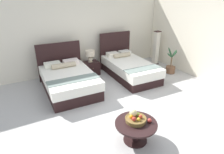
% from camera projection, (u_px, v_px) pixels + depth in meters
% --- Properties ---
extents(ground_plane, '(9.81, 9.29, 0.02)m').
position_uv_depth(ground_plane, '(125.00, 104.00, 5.23)').
color(ground_plane, '#B0AEAB').
extents(wall_back, '(9.81, 0.12, 2.62)m').
position_uv_depth(wall_back, '(83.00, 34.00, 6.97)').
color(wall_back, silver).
rests_on(wall_back, ground).
extents(wall_side_right, '(0.12, 4.89, 2.62)m').
position_uv_depth(wall_side_right, '(201.00, 38.00, 6.38)').
color(wall_side_right, '#EDE2C9').
rests_on(wall_side_right, ground).
extents(bed_near_window, '(1.45, 2.12, 1.22)m').
position_uv_depth(bed_near_window, '(68.00, 80.00, 5.81)').
color(bed_near_window, black).
rests_on(bed_near_window, ground).
extents(bed_near_corner, '(1.27, 2.26, 1.34)m').
position_uv_depth(bed_near_corner, '(129.00, 68.00, 6.75)').
color(bed_near_corner, black).
rests_on(bed_near_corner, ground).
extents(nightstand, '(0.55, 0.44, 0.46)m').
position_uv_depth(nightstand, '(91.00, 68.00, 6.93)').
color(nightstand, black).
rests_on(nightstand, ground).
extents(table_lamp, '(0.31, 0.31, 0.41)m').
position_uv_depth(table_lamp, '(90.00, 54.00, 6.74)').
color(table_lamp, beige).
rests_on(table_lamp, nightstand).
extents(coffee_table, '(0.82, 0.82, 0.42)m').
position_uv_depth(coffee_table, '(136.00, 128.00, 3.82)').
color(coffee_table, black).
rests_on(coffee_table, ground).
extents(fruit_bowl, '(0.41, 0.41, 0.22)m').
position_uv_depth(fruit_bowl, '(135.00, 118.00, 3.80)').
color(fruit_bowl, brown).
rests_on(fruit_bowl, coffee_table).
extents(loose_apple, '(0.08, 0.08, 0.08)m').
position_uv_depth(loose_apple, '(150.00, 121.00, 3.78)').
color(loose_apple, '#BE372F').
rests_on(loose_apple, coffee_table).
extents(floor_lamp_corner, '(0.21, 0.21, 1.31)m').
position_uv_depth(floor_lamp_corner, '(156.00, 48.00, 7.75)').
color(floor_lamp_corner, '#361E1B').
rests_on(floor_lamp_corner, ground).
extents(potted_palm, '(0.48, 0.47, 0.89)m').
position_uv_depth(potted_palm, '(171.00, 67.00, 7.07)').
color(potted_palm, brown).
rests_on(potted_palm, ground).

